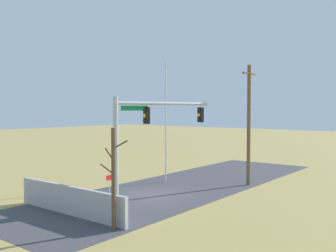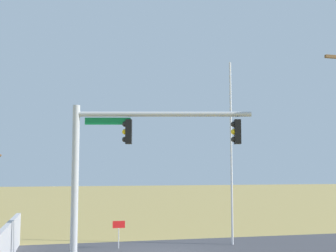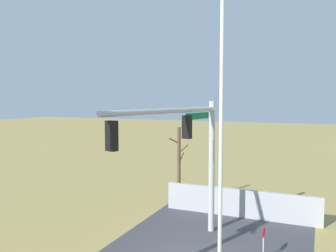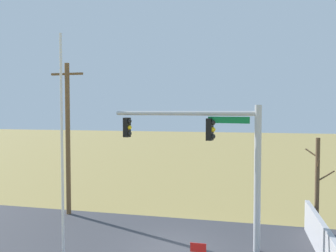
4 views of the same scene
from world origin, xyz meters
The scene contains 5 objects.
road_surface centered at (-4.00, 0.00, 0.01)m, with size 28.00×8.00×0.01m, color #3D3D42.
retaining_fence centered at (5.89, -0.36, 0.74)m, with size 0.20×8.04×1.47m, color #A8A8AD.
signal_mast centered at (1.54, 0.92, 4.27)m, with size 6.87×1.82×6.06m.
flagpole centered at (-4.01, -1.93, 4.40)m, with size 0.10×0.10×8.79m, color silver.
open_sign centered at (1.36, -2.22, 0.91)m, with size 0.56×0.04×1.22m.
Camera 2 is at (3.92, 18.02, 3.53)m, focal length 47.08 mm.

